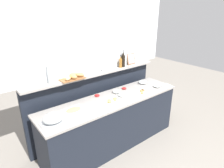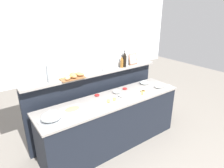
{
  "view_description": "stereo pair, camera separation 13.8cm",
  "coord_description": "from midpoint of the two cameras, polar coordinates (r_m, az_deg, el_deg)",
  "views": [
    {
      "loc": [
        -1.86,
        -2.31,
        2.35
      ],
      "look_at": [
        0.07,
        0.1,
        1.14
      ],
      "focal_mm": 31.38,
      "sensor_mm": 36.0,
      "label": 1
    },
    {
      "loc": [
        -1.75,
        -2.39,
        2.35
      ],
      "look_at": [
        0.07,
        0.1,
        1.14
      ],
      "focal_mm": 31.38,
      "sensor_mm": 36.0,
      "label": 2
    }
  ],
  "objects": [
    {
      "name": "condiment_bowl_teal",
      "position": [
        3.38,
        -5.55,
        -3.33
      ],
      "size": [
        0.09,
        0.09,
        0.03
      ],
      "primitive_type": "ellipsoid",
      "color": "red",
      "rests_on": "buffet_counter"
    },
    {
      "name": "framed_picture",
      "position": [
        4.0,
        4.59,
        7.34
      ],
      "size": [
        0.21,
        0.07,
        0.22
      ],
      "color": "brown",
      "rests_on": "back_ledge_unit"
    },
    {
      "name": "glass_bowl_medium",
      "position": [
        3.82,
        11.95,
        -0.57
      ],
      "size": [
        0.14,
        0.14,
        0.05
      ],
      "color": "silver",
      "rests_on": "buffet_counter"
    },
    {
      "name": "glass_bowl_extra",
      "position": [
        3.95,
        7.94,
        0.51
      ],
      "size": [
        0.17,
        0.17,
        0.07
      ],
      "color": "silver",
      "rests_on": "buffet_counter"
    },
    {
      "name": "wine_bottle_dark",
      "position": [
        3.8,
        2.22,
        7.16
      ],
      "size": [
        0.08,
        0.08,
        0.32
      ],
      "color": "black",
      "rests_on": "back_ledge_unit"
    },
    {
      "name": "sandwich_platter_front",
      "position": [
        3.17,
        -0.71,
        -5.05
      ],
      "size": [
        0.31,
        0.17,
        0.04
      ],
      "color": "white",
      "rests_on": "buffet_counter"
    },
    {
      "name": "condiment_bowl_dark",
      "position": [
        3.65,
        2.49,
        -1.28
      ],
      "size": [
        0.09,
        0.09,
        0.03
      ],
      "primitive_type": "ellipsoid",
      "color": "red",
      "rests_on": "buffet_counter"
    },
    {
      "name": "glass_bowl_small",
      "position": [
        3.36,
        1.54,
        -3.27
      ],
      "size": [
        0.11,
        0.11,
        0.05
      ],
      "color": "silver",
      "rests_on": "buffet_counter"
    },
    {
      "name": "buffet_counter",
      "position": [
        3.51,
        -0.95,
        -11.04
      ],
      "size": [
        2.57,
        0.67,
        0.92
      ],
      "color": "black",
      "rests_on": "ground_plane"
    },
    {
      "name": "napkin_stack",
      "position": [
        3.91,
        14.5,
        -0.52
      ],
      "size": [
        0.21,
        0.21,
        0.02
      ],
      "primitive_type": "cube",
      "rotation": [
        0.0,
        0.0,
        -0.24
      ],
      "color": "white",
      "rests_on": "buffet_counter"
    },
    {
      "name": "serving_cloche",
      "position": [
        2.73,
        -18.06,
        -9.47
      ],
      "size": [
        0.34,
        0.24,
        0.17
      ],
      "color": "#B7BABF",
      "rests_on": "buffet_counter"
    },
    {
      "name": "glass_bowl_large",
      "position": [
        3.49,
        0.18,
        -2.25
      ],
      "size": [
        0.14,
        0.14,
        0.05
      ],
      "color": "silver",
      "rests_on": "buffet_counter"
    },
    {
      "name": "upper_wall_panel",
      "position": [
        3.43,
        -6.74,
        14.37
      ],
      "size": [
        3.27,
        0.08,
        1.33
      ],
      "primitive_type": "cube",
      "color": "silver",
      "rests_on": "back_ledge_unit"
    },
    {
      "name": "salt_shaker",
      "position": [
        3.54,
        -3.8,
        4.38
      ],
      "size": [
        0.03,
        0.03,
        0.09
      ],
      "color": "white",
      "rests_on": "back_ledge_unit"
    },
    {
      "name": "back_ledge_unit",
      "position": [
        3.78,
        -5.72,
        -5.12
      ],
      "size": [
        2.67,
        0.22,
        1.27
      ],
      "color": "black",
      "rests_on": "ground_plane"
    },
    {
      "name": "bread_basket",
      "position": [
        3.24,
        -12.27,
        2.19
      ],
      "size": [
        0.42,
        0.29,
        0.08
      ],
      "color": "brown",
      "rests_on": "back_ledge_unit"
    },
    {
      "name": "ground_plane",
      "position": [
        4.18,
        -6.08,
        -12.88
      ],
      "size": [
        12.0,
        12.0,
        0.0
      ],
      "primitive_type": "plane",
      "color": "gray"
    },
    {
      "name": "pepper_shaker",
      "position": [
        3.56,
        -3.22,
        4.52
      ],
      "size": [
        0.03,
        0.03,
        0.09
      ],
      "color": "white",
      "rests_on": "back_ledge_unit"
    },
    {
      "name": "vinegar_bottle_amber",
      "position": [
        3.75,
        1.44,
        6.39
      ],
      "size": [
        0.06,
        0.06,
        0.24
      ],
      "color": "#8E5B23",
      "rests_on": "back_ledge_unit"
    },
    {
      "name": "sandwich_platter_side",
      "position": [
        3.56,
        7.69,
        -2.24
      ],
      "size": [
        0.37,
        0.22,
        0.04
      ],
      "color": "white",
      "rests_on": "buffet_counter"
    },
    {
      "name": "water_carafe",
      "position": [
        3.09,
        -18.73,
        2.69
      ],
      "size": [
        0.09,
        0.09,
        0.29
      ],
      "primitive_type": "cylinder",
      "color": "silver",
      "rests_on": "back_ledge_unit"
    },
    {
      "name": "cold_cuts_platter",
      "position": [
        2.99,
        -12.41,
        -7.42
      ],
      "size": [
        0.32,
        0.23,
        0.02
      ],
      "color": "white",
      "rests_on": "buffet_counter"
    }
  ]
}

